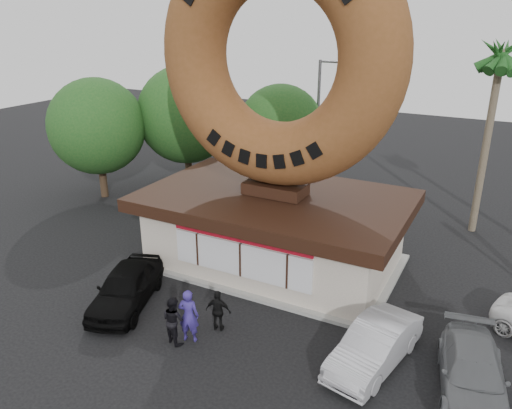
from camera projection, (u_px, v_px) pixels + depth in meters
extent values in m
plane|color=black|center=(200.00, 333.00, 17.55)|extent=(90.00, 90.00, 0.00)
cube|color=beige|center=(275.00, 232.00, 21.96)|extent=(10.00, 6.00, 3.00)
cube|color=#999993|center=(274.00, 261.00, 22.48)|extent=(10.60, 6.60, 0.15)
cube|color=#3F3F3F|center=(275.00, 199.00, 21.40)|extent=(10.00, 6.00, 0.10)
cube|color=black|center=(275.00, 201.00, 21.42)|extent=(11.20, 7.20, 0.55)
cube|color=silver|center=(241.00, 260.00, 19.43)|extent=(6.00, 0.12, 1.40)
cube|color=#A30E1C|center=(240.00, 237.00, 19.05)|extent=(6.00, 0.10, 0.45)
cube|color=black|center=(275.00, 189.00, 21.22)|extent=(2.60, 1.40, 0.50)
torus|color=brown|center=(277.00, 58.00, 19.28)|extent=(10.24, 2.61, 10.24)
cylinder|color=#473321|center=(188.00, 162.00, 31.81)|extent=(0.44, 0.44, 3.30)
sphere|color=#1B4B1A|center=(186.00, 115.00, 30.72)|extent=(6.00, 6.00, 6.00)
cylinder|color=#473321|center=(280.00, 168.00, 31.15)|extent=(0.44, 0.44, 2.86)
sphere|color=#1B4B1A|center=(280.00, 127.00, 30.21)|extent=(5.20, 5.20, 5.20)
cylinder|color=#473321|center=(102.00, 172.00, 30.07)|extent=(0.44, 0.44, 3.08)
sphere|color=#1B4B1A|center=(97.00, 126.00, 29.05)|extent=(5.60, 5.60, 5.60)
cylinder|color=#726651|center=(486.00, 146.00, 24.22)|extent=(0.36, 0.36, 9.00)
cylinder|color=#59595E|center=(317.00, 128.00, 30.18)|extent=(0.18, 0.18, 8.00)
cylinder|color=#59595E|center=(335.00, 62.00, 28.38)|extent=(1.80, 0.12, 0.12)
cube|color=#59595E|center=(350.00, 64.00, 28.01)|extent=(0.45, 0.20, 0.12)
imported|color=navy|center=(189.00, 316.00, 16.87)|extent=(0.82, 0.65, 1.95)
imported|color=black|center=(174.00, 320.00, 16.84)|extent=(1.00, 0.88, 1.72)
imported|color=black|center=(218.00, 311.00, 17.49)|extent=(0.97, 0.57, 1.56)
imported|color=black|center=(126.00, 287.00, 19.03)|extent=(3.18, 4.83, 1.53)
imported|color=#B2B2B7|center=(374.00, 345.00, 15.80)|extent=(2.31, 4.48, 1.41)
imported|color=slate|center=(473.00, 374.00, 14.63)|extent=(2.61, 4.76, 1.31)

